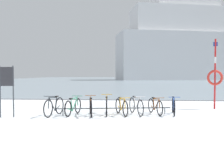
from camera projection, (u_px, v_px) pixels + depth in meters
The scene contains 13 objects.
ground at pixel (130, 81), 60.65m from camera, with size 80.00×132.00×0.08m.
bike_rack at pixel (115, 108), 10.85m from camera, with size 4.71×0.78×0.31m.
bicycle_0 at pixel (54, 107), 10.60m from camera, with size 0.49×1.66×0.85m.
bicycle_1 at pixel (73, 107), 10.81m from camera, with size 0.48×1.69×0.77m.
bicycle_2 at pixel (91, 107), 10.65m from camera, with size 0.50×1.68×0.81m.
bicycle_3 at pixel (107, 106), 10.84m from camera, with size 0.46×1.74×0.84m.
bicycle_4 at pixel (121, 107), 10.85m from camera, with size 0.68×1.54×0.76m.
bicycle_5 at pixel (136, 106), 10.92m from camera, with size 0.66×1.66×0.81m.
bicycle_6 at pixel (155, 106), 11.04m from camera, with size 0.61×1.56×0.74m.
bicycle_7 at pixel (174, 106), 10.93m from camera, with size 0.46×1.71×0.79m.
info_sign at pixel (7, 82), 10.19m from camera, with size 0.54×0.17×2.04m.
rescue_post at pixel (215, 76), 12.59m from camera, with size 0.76×0.12×3.41m.
ferry_ship at pixel (186, 45), 74.32m from camera, with size 41.37×21.18×29.62m.
Camera 1 is at (0.57, -6.88, 1.73)m, focal length 41.58 mm.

